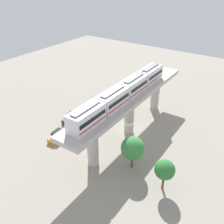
% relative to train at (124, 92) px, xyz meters
% --- Properties ---
extents(ground_plane, '(120.00, 120.00, 0.00)m').
position_rel_train_xyz_m(ground_plane, '(0.00, 2.36, -9.83)').
color(ground_plane, gray).
extents(viaduct, '(5.20, 35.80, 8.30)m').
position_rel_train_xyz_m(viaduct, '(0.00, 2.36, -3.40)').
color(viaduct, '#B7B2AA').
rests_on(viaduct, ground).
extents(train, '(2.64, 27.45, 3.24)m').
position_rel_train_xyz_m(train, '(0.00, 0.00, 0.00)').
color(train, silver).
rests_on(train, viaduct).
extents(parked_car_blue, '(2.22, 4.36, 1.76)m').
position_rel_train_xyz_m(parked_car_blue, '(-9.12, 12.50, -9.09)').
color(parked_car_blue, '#284CB7').
rests_on(parked_car_blue, ground).
extents(parked_car_black, '(2.26, 4.38, 1.76)m').
position_rel_train_xyz_m(parked_car_black, '(-12.59, -1.14, -9.09)').
color(parked_car_black, black).
rests_on(parked_car_black, ground).
extents(parked_car_orange, '(2.13, 4.33, 1.76)m').
position_rel_train_xyz_m(parked_car_orange, '(-10.11, -7.54, -9.09)').
color(parked_car_orange, orange).
rests_on(parked_car_orange, ground).
extents(tree_near_viaduct, '(3.04, 3.04, 5.27)m').
position_rel_train_xyz_m(tree_near_viaduct, '(12.02, -7.70, -6.11)').
color(tree_near_viaduct, brown).
rests_on(tree_near_viaduct, ground).
extents(tree_mid_lot, '(3.85, 3.85, 5.95)m').
position_rel_train_xyz_m(tree_mid_lot, '(5.79, -6.27, -5.83)').
color(tree_mid_lot, brown).
rests_on(tree_mid_lot, ground).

